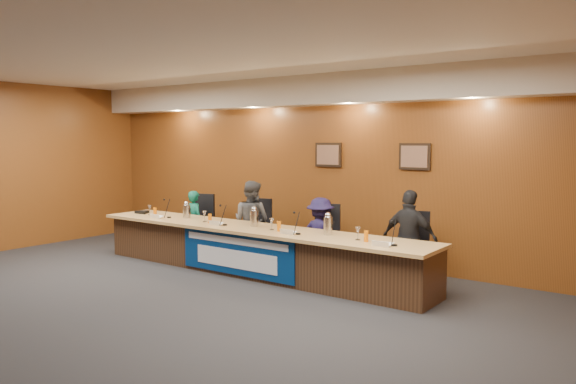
% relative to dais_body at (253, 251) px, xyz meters
% --- Properties ---
extents(floor, '(10.00, 10.00, 0.00)m').
position_rel_dais_body_xyz_m(floor, '(0.00, -2.40, -0.35)').
color(floor, black).
rests_on(floor, ground).
extents(ceiling, '(10.00, 8.00, 0.04)m').
position_rel_dais_body_xyz_m(ceiling, '(0.00, -2.40, 2.85)').
color(ceiling, silver).
rests_on(ceiling, wall_back).
extents(wall_back, '(10.00, 0.04, 3.20)m').
position_rel_dais_body_xyz_m(wall_back, '(0.00, 1.60, 1.25)').
color(wall_back, brown).
rests_on(wall_back, floor).
extents(soffit, '(10.00, 0.50, 0.50)m').
position_rel_dais_body_xyz_m(soffit, '(0.00, 1.35, 2.60)').
color(soffit, beige).
rests_on(soffit, wall_back).
extents(dais_body, '(6.00, 0.80, 0.70)m').
position_rel_dais_body_xyz_m(dais_body, '(0.00, 0.00, 0.00)').
color(dais_body, '#3C2516').
rests_on(dais_body, floor).
extents(dais_top, '(6.10, 0.95, 0.05)m').
position_rel_dais_body_xyz_m(dais_top, '(0.00, -0.05, 0.38)').
color(dais_top, tan).
rests_on(dais_top, dais_body).
extents(banner, '(2.20, 0.02, 0.65)m').
position_rel_dais_body_xyz_m(banner, '(0.00, -0.41, 0.03)').
color(banner, navy).
rests_on(banner, dais_body).
extents(banner_text_upper, '(2.00, 0.01, 0.10)m').
position_rel_dais_body_xyz_m(banner_text_upper, '(0.00, -0.43, 0.23)').
color(banner_text_upper, silver).
rests_on(banner_text_upper, banner).
extents(banner_text_lower, '(1.60, 0.01, 0.28)m').
position_rel_dais_body_xyz_m(banner_text_lower, '(0.00, -0.43, -0.05)').
color(banner_text_lower, silver).
rests_on(banner_text_lower, banner).
extents(wall_photo_left, '(0.52, 0.04, 0.42)m').
position_rel_dais_body_xyz_m(wall_photo_left, '(0.40, 1.57, 1.50)').
color(wall_photo_left, black).
rests_on(wall_photo_left, wall_back).
extents(wall_photo_right, '(0.52, 0.04, 0.42)m').
position_rel_dais_body_xyz_m(wall_photo_right, '(2.00, 1.57, 1.50)').
color(wall_photo_right, black).
rests_on(wall_photo_right, wall_back).
extents(panelist_a, '(0.48, 0.38, 1.16)m').
position_rel_dais_body_xyz_m(panelist_a, '(-1.97, 0.65, 0.23)').
color(panelist_a, '#0C5A47').
rests_on(panelist_a, floor).
extents(panelist_b, '(0.73, 0.60, 1.41)m').
position_rel_dais_body_xyz_m(panelist_b, '(-0.58, 0.65, 0.35)').
color(panelist_b, '#4B4C50').
rests_on(panelist_b, floor).
extents(panelist_c, '(0.78, 0.45, 1.20)m').
position_rel_dais_body_xyz_m(panelist_c, '(0.84, 0.65, 0.25)').
color(panelist_c, '#18123A').
rests_on(panelist_c, floor).
extents(panelist_d, '(0.83, 0.35, 1.41)m').
position_rel_dais_body_xyz_m(panelist_d, '(2.35, 0.65, 0.35)').
color(panelist_d, black).
rests_on(panelist_d, floor).
extents(office_chair_a, '(0.58, 0.58, 0.08)m').
position_rel_dais_body_xyz_m(office_chair_a, '(-1.97, 0.75, 0.13)').
color(office_chair_a, black).
rests_on(office_chair_a, floor).
extents(office_chair_b, '(0.56, 0.56, 0.08)m').
position_rel_dais_body_xyz_m(office_chair_b, '(-0.58, 0.75, 0.13)').
color(office_chair_b, black).
rests_on(office_chair_b, floor).
extents(office_chair_c, '(0.60, 0.60, 0.08)m').
position_rel_dais_body_xyz_m(office_chair_c, '(0.84, 0.75, 0.13)').
color(office_chair_c, black).
rests_on(office_chair_c, floor).
extents(office_chair_d, '(0.59, 0.59, 0.08)m').
position_rel_dais_body_xyz_m(office_chair_d, '(2.35, 0.75, 0.13)').
color(office_chair_d, black).
rests_on(office_chair_d, floor).
extents(nameplate_a, '(0.24, 0.08, 0.10)m').
position_rel_dais_body_xyz_m(nameplate_a, '(-1.97, -0.31, 0.45)').
color(nameplate_a, white).
rests_on(nameplate_a, dais_top).
extents(microphone_a, '(0.07, 0.07, 0.02)m').
position_rel_dais_body_xyz_m(microphone_a, '(-1.81, -0.13, 0.41)').
color(microphone_a, black).
rests_on(microphone_a, dais_top).
extents(juice_glass_a, '(0.06, 0.06, 0.15)m').
position_rel_dais_body_xyz_m(juice_glass_a, '(-2.21, -0.10, 0.47)').
color(juice_glass_a, orange).
rests_on(juice_glass_a, dais_top).
extents(water_glass_a, '(0.08, 0.08, 0.18)m').
position_rel_dais_body_xyz_m(water_glass_a, '(-2.38, -0.08, 0.49)').
color(water_glass_a, silver).
rests_on(water_glass_a, dais_top).
extents(nameplate_b, '(0.24, 0.08, 0.10)m').
position_rel_dais_body_xyz_m(nameplate_b, '(-0.58, -0.27, 0.45)').
color(nameplate_b, white).
rests_on(nameplate_b, dais_top).
extents(microphone_b, '(0.07, 0.07, 0.02)m').
position_rel_dais_body_xyz_m(microphone_b, '(-0.44, -0.18, 0.41)').
color(microphone_b, black).
rests_on(microphone_b, dais_top).
extents(juice_glass_b, '(0.06, 0.06, 0.15)m').
position_rel_dais_body_xyz_m(juice_glass_b, '(-0.82, -0.13, 0.47)').
color(juice_glass_b, orange).
rests_on(juice_glass_b, dais_top).
extents(water_glass_b, '(0.08, 0.08, 0.18)m').
position_rel_dais_body_xyz_m(water_glass_b, '(-0.98, -0.09, 0.49)').
color(water_glass_b, silver).
rests_on(water_glass_b, dais_top).
extents(nameplate_c, '(0.24, 0.08, 0.10)m').
position_rel_dais_body_xyz_m(nameplate_c, '(0.86, -0.28, 0.45)').
color(nameplate_c, white).
rests_on(nameplate_c, dais_top).
extents(microphone_c, '(0.07, 0.07, 0.02)m').
position_rel_dais_body_xyz_m(microphone_c, '(1.00, -0.19, 0.41)').
color(microphone_c, black).
rests_on(microphone_c, dais_top).
extents(juice_glass_c, '(0.06, 0.06, 0.15)m').
position_rel_dais_body_xyz_m(juice_glass_c, '(0.61, -0.13, 0.47)').
color(juice_glass_c, orange).
rests_on(juice_glass_c, dais_top).
extents(water_glass_c, '(0.08, 0.08, 0.18)m').
position_rel_dais_body_xyz_m(water_glass_c, '(0.45, -0.10, 0.49)').
color(water_glass_c, silver).
rests_on(water_glass_c, dais_top).
extents(nameplate_d, '(0.24, 0.08, 0.10)m').
position_rel_dais_body_xyz_m(nameplate_d, '(2.38, -0.32, 0.45)').
color(nameplate_d, white).
rests_on(nameplate_d, dais_top).
extents(microphone_d, '(0.07, 0.07, 0.02)m').
position_rel_dais_body_xyz_m(microphone_d, '(2.51, -0.16, 0.41)').
color(microphone_d, black).
rests_on(microphone_d, dais_top).
extents(juice_glass_d, '(0.06, 0.06, 0.15)m').
position_rel_dais_body_xyz_m(juice_glass_d, '(2.07, -0.12, 0.47)').
color(juice_glass_d, orange).
rests_on(juice_glass_d, dais_top).
extents(water_glass_d, '(0.08, 0.08, 0.18)m').
position_rel_dais_body_xyz_m(water_glass_d, '(1.92, -0.08, 0.49)').
color(water_glass_d, silver).
rests_on(water_glass_d, dais_top).
extents(carafe_left, '(0.13, 0.13, 0.23)m').
position_rel_dais_body_xyz_m(carafe_left, '(-1.55, 0.04, 0.51)').
color(carafe_left, silver).
rests_on(carafe_left, dais_top).
extents(carafe_mid, '(0.13, 0.13, 0.25)m').
position_rel_dais_body_xyz_m(carafe_mid, '(-0.00, 0.03, 0.53)').
color(carafe_mid, silver).
rests_on(carafe_mid, dais_top).
extents(carafe_right, '(0.13, 0.13, 0.26)m').
position_rel_dais_body_xyz_m(carafe_right, '(1.37, 0.04, 0.53)').
color(carafe_right, silver).
rests_on(carafe_right, dais_top).
extents(speakerphone, '(0.32, 0.32, 0.05)m').
position_rel_dais_body_xyz_m(speakerphone, '(-2.64, -0.02, 0.43)').
color(speakerphone, black).
rests_on(speakerphone, dais_top).
extents(paper_stack, '(0.26, 0.33, 0.01)m').
position_rel_dais_body_xyz_m(paper_stack, '(2.33, -0.13, 0.40)').
color(paper_stack, white).
rests_on(paper_stack, dais_top).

